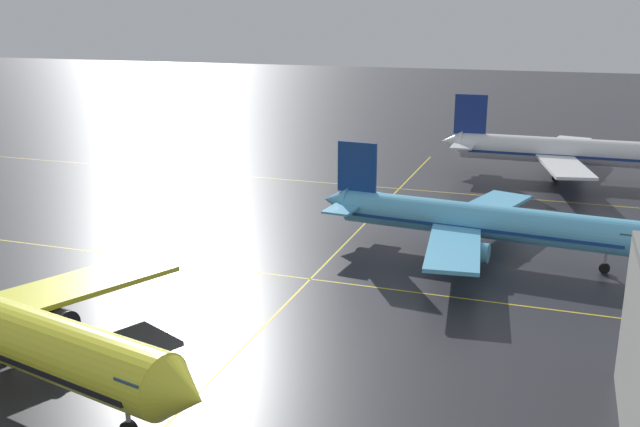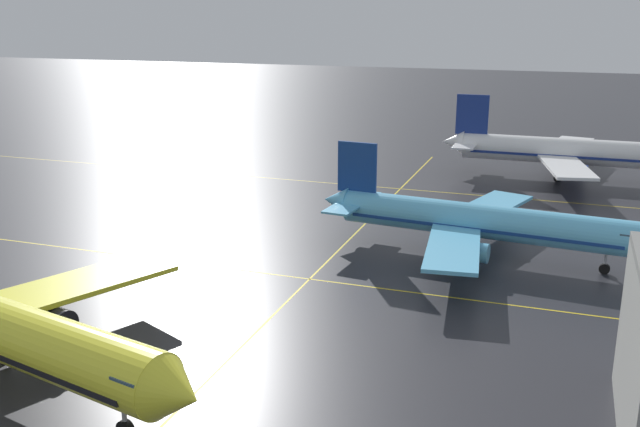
% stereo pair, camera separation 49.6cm
% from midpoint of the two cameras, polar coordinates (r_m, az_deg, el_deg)
% --- Properties ---
extents(airliner_second_row, '(35.83, 30.76, 11.13)m').
position_cam_midpoint_polar(airliner_second_row, '(75.93, 12.37, -0.59)').
color(airliner_second_row, '#5BB7E5').
rests_on(airliner_second_row, ground).
extents(airliner_third_row, '(39.68, 34.37, 12.38)m').
position_cam_midpoint_polar(airliner_third_row, '(115.39, 19.27, 4.73)').
color(airliner_third_row, white).
rests_on(airliner_third_row, ground).
extents(taxiway_markings, '(156.27, 126.58, 0.01)m').
position_cam_midpoint_polar(taxiway_markings, '(68.81, -0.99, -5.30)').
color(taxiway_markings, yellow).
rests_on(taxiway_markings, ground).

